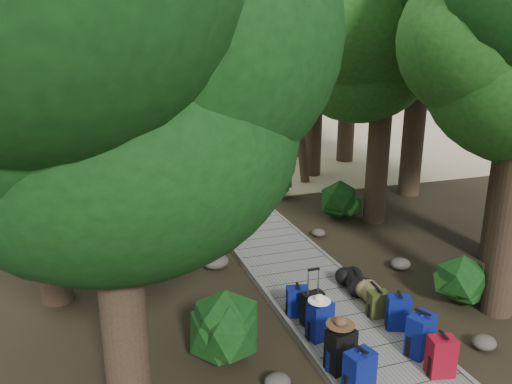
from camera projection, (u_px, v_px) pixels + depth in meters
name	position (u px, v px, depth m)	size (l,w,h in m)	color
ground	(288.00, 266.00, 11.24)	(120.00, 120.00, 0.00)	black
sand_beach	(171.00, 141.00, 25.76)	(40.00, 22.00, 0.02)	tan
boardwalk	(272.00, 247.00, 12.13)	(2.00, 12.00, 0.12)	slate
backpack_left_a	(359.00, 371.00, 6.86)	(0.40, 0.28, 0.74)	navy
backpack_left_b	(341.00, 348.00, 7.38)	(0.41, 0.29, 0.75)	black
backpack_left_c	(320.00, 319.00, 8.19)	(0.39, 0.28, 0.72)	navy
backpack_left_d	(297.00, 300.00, 8.93)	(0.38, 0.28, 0.59)	navy
backpack_right_a	(441.00, 354.00, 7.29)	(0.38, 0.27, 0.67)	maroon
backpack_right_b	(420.00, 333.00, 7.76)	(0.42, 0.29, 0.76)	navy
backpack_right_c	(398.00, 311.00, 8.49)	(0.38, 0.27, 0.66)	navy
backpack_right_d	(378.00, 303.00, 8.89)	(0.34, 0.25, 0.53)	#39421A
duffel_right_khaki	(374.00, 296.00, 9.29)	(0.39, 0.58, 0.39)	olive
duffel_right_black	(355.00, 282.00, 9.83)	(0.39, 0.61, 0.39)	black
suitcase_on_boardwalk	(312.00, 308.00, 8.65)	(0.38, 0.21, 0.59)	black
lone_suitcase_on_sand	(216.00, 170.00, 18.42)	(0.40, 0.23, 0.62)	black
hat_brown	(341.00, 321.00, 7.28)	(0.43, 0.43, 0.13)	#51351E
hat_white	(320.00, 298.00, 8.01)	(0.37, 0.37, 0.12)	silver
kayak	(117.00, 170.00, 19.03)	(0.70, 3.19, 0.32)	#A3290D
sun_lounger	(284.00, 157.00, 20.74)	(0.55, 1.70, 0.55)	silver
tree_right_c	(384.00, 64.00, 12.89)	(4.98, 4.98, 8.62)	black
tree_right_d	(422.00, 38.00, 15.24)	(5.42, 5.42, 9.94)	black
tree_right_e	(316.00, 56.00, 17.79)	(4.89, 4.89, 8.81)	black
tree_right_f	(351.00, 39.00, 19.91)	(5.60, 5.60, 10.00)	black
tree_left_a	(111.00, 169.00, 5.03)	(4.33, 4.33, 7.21)	black
tree_left_b	(30.00, 78.00, 8.56)	(4.73, 4.73, 8.51)	black
tree_left_c	(92.00, 59.00, 11.10)	(5.17, 5.17, 9.00)	black
tree_back_a	(137.00, 54.00, 22.80)	(5.06, 5.06, 8.76)	black
tree_back_b	(201.00, 47.00, 25.53)	(5.21, 5.21, 9.30)	black
tree_back_c	(271.00, 60.00, 26.12)	(4.45, 4.45, 8.02)	black
tree_back_d	(51.00, 54.00, 21.80)	(5.27, 5.27, 8.78)	black
palm_right_a	(308.00, 75.00, 17.25)	(4.44, 4.44, 7.57)	#194112
palm_right_b	(297.00, 56.00, 21.12)	(4.48, 4.48, 8.66)	#194112
palm_right_c	(245.00, 68.00, 21.90)	(4.74, 4.74, 7.55)	#194112
palm_left_a	(77.00, 83.00, 15.41)	(4.58, 4.58, 7.29)	#194112
rock_left_a	(278.00, 382.00, 7.23)	(0.39, 0.35, 0.22)	#4C473F
rock_left_b	(205.00, 330.00, 8.56)	(0.34, 0.31, 0.19)	#4C473F
rock_left_c	(216.00, 261.00, 11.11)	(0.59, 0.53, 0.32)	#4C473F
rock_left_d	(175.00, 229.00, 13.25)	(0.32, 0.29, 0.18)	#4C473F
rock_right_a	(484.00, 343.00, 8.18)	(0.41, 0.37, 0.22)	#4C473F
rock_right_b	(400.00, 264.00, 11.07)	(0.45, 0.41, 0.25)	#4C473F
rock_right_c	(318.00, 233.00, 12.96)	(0.36, 0.32, 0.20)	#4C473F
rock_right_d	(332.00, 197.00, 15.77)	(0.56, 0.51, 0.31)	#4C473F
shrub_left_a	(215.00, 331.00, 7.71)	(1.23, 1.23, 1.11)	#174314
shrub_left_b	(174.00, 246.00, 11.47)	(0.77, 0.77, 0.69)	#174314
shrub_left_c	(130.00, 198.00, 14.54)	(1.12, 1.12, 1.01)	#174314
shrub_right_a	(461.00, 282.00, 9.46)	(1.05, 1.05, 0.95)	#174314
shrub_right_b	(346.00, 202.00, 14.08)	(1.16, 1.16, 1.04)	#174314
shrub_right_c	(280.00, 186.00, 16.33)	(0.76, 0.76, 0.68)	#174314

